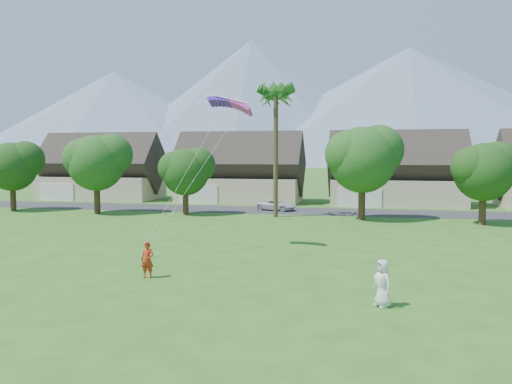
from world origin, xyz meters
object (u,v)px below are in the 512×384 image
(watcher, at_px, (382,283))
(kite_flyer, at_px, (147,260))
(parked_car, at_px, (276,205))
(parafoil_kite, at_px, (231,103))

(watcher, bearing_deg, kite_flyer, -138.58)
(parked_car, distance_m, parafoil_kite, 23.37)
(parked_car, bearing_deg, kite_flyer, -165.44)
(watcher, bearing_deg, parafoil_kite, -176.19)
(kite_flyer, xyz_separation_m, parked_car, (1.24, 29.83, -0.30))
(parafoil_kite, bearing_deg, watcher, -46.02)
(parked_car, bearing_deg, parafoil_kite, -160.87)
(parked_car, relative_size, parafoil_kite, 1.48)
(parafoil_kite, bearing_deg, parked_car, 95.93)
(kite_flyer, distance_m, parked_car, 29.85)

